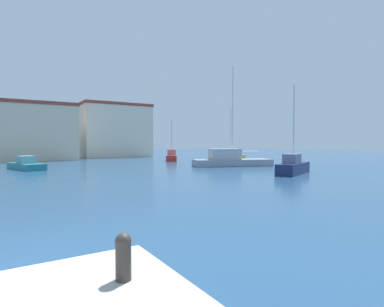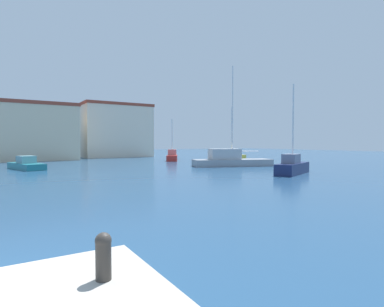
% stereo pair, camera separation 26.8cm
% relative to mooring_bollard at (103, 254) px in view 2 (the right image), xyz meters
% --- Properties ---
extents(water, '(160.00, 160.00, 0.00)m').
position_rel_mooring_bollard_xyz_m(water, '(13.51, 22.46, -1.31)').
color(water, navy).
rests_on(water, ground).
extents(mooring_bollard, '(0.20, 0.20, 0.57)m').
position_rel_mooring_bollard_xyz_m(mooring_bollard, '(0.00, 0.00, 0.00)').
color(mooring_bollard, '#38332D').
rests_on(mooring_bollard, pier_quay).
extents(sailboat_yellow_inner_mooring, '(7.11, 4.48, 8.23)m').
position_rel_mooring_bollard_xyz_m(sailboat_yellow_inner_mooring, '(30.27, 34.97, -0.76)').
color(sailboat_yellow_inner_mooring, gold).
rests_on(sailboat_yellow_inner_mooring, water).
extents(sailboat_red_distant_north, '(3.35, 4.34, 5.95)m').
position_rel_mooring_bollard_xyz_m(sailboat_red_distant_north, '(20.15, 35.67, -0.72)').
color(sailboat_red_distant_north, '#B22823').
rests_on(sailboat_red_distant_north, water).
extents(motorboat_teal_near_pier, '(3.17, 5.79, 1.32)m').
position_rel_mooring_bollard_xyz_m(motorboat_teal_near_pier, '(1.31, 30.96, -0.87)').
color(motorboat_teal_near_pier, '#1E707A').
rests_on(motorboat_teal_near_pier, water).
extents(sailboat_grey_behind_lamppost, '(9.10, 5.32, 11.08)m').
position_rel_mooring_bollard_xyz_m(sailboat_grey_behind_lamppost, '(20.85, 23.43, -0.60)').
color(sailboat_grey_behind_lamppost, gray).
rests_on(sailboat_grey_behind_lamppost, water).
extents(sailboat_navy_outer_mooring, '(5.28, 3.36, 7.49)m').
position_rel_mooring_bollard_xyz_m(sailboat_navy_outer_mooring, '(19.83, 13.92, -0.66)').
color(sailboat_navy_outer_mooring, '#19234C').
rests_on(sailboat_navy_outer_mooring, water).
extents(warehouse_block, '(13.05, 7.49, 8.41)m').
position_rel_mooring_bollard_xyz_m(warehouse_block, '(2.88, 47.72, 2.91)').
color(warehouse_block, beige).
rests_on(warehouse_block, ground).
extents(waterfront_apartments, '(12.11, 8.31, 9.56)m').
position_rel_mooring_bollard_xyz_m(waterfront_apartments, '(17.28, 52.38, 3.48)').
color(waterfront_apartments, beige).
rests_on(waterfront_apartments, ground).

